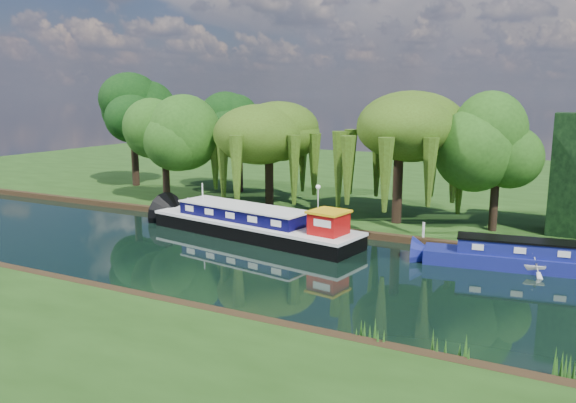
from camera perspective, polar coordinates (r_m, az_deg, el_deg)
The scene contains 15 objects.
ground at distance 33.75m, azimuth -5.15°, elevation -5.78°, with size 120.00×120.00×0.00m, color black.
far_bank at distance 64.36m, azimuth 11.29°, elevation 2.21°, with size 120.00×52.00×0.45m, color #1B3A0F.
dutch_barge at distance 38.50m, azimuth -3.47°, elevation -2.38°, with size 16.42×6.27×3.39m.
narrowboat at distance 34.22m, azimuth 24.19°, elevation -5.35°, with size 12.65×3.83×1.82m.
red_dinghy at distance 43.51m, azimuth -9.71°, elevation -2.11°, with size 2.02×2.83×0.59m, color #930A0A.
white_cruiser at distance 33.72m, azimuth 23.76°, elevation -6.70°, with size 2.08×2.41×1.27m, color silver.
willow_left at distance 46.15m, azimuth -1.94°, elevation 6.74°, with size 6.77×6.77×8.11m.
willow_right at distance 40.69m, azimuth 11.25°, elevation 6.48°, with size 7.02×7.02×8.55m.
tree_far_left at distance 48.83m, azimuth -12.46°, elevation 6.91°, with size 5.49×5.49×8.85m.
tree_far_back at distance 59.04m, azimuth -15.49°, elevation 8.41°, with size 6.06×6.06×10.19m.
tree_far_mid at distance 53.35m, azimuth -5.00°, elevation 7.29°, with size 5.26×5.26×8.60m.
tree_far_right at distance 40.11m, azimuth 20.53°, elevation 4.96°, with size 4.93×4.93×8.06m.
lamppost at distance 41.99m, azimuth 3.07°, elevation 0.93°, with size 0.36×0.36×2.56m.
mooring_posts at distance 40.83m, azimuth 0.56°, elevation -1.44°, with size 19.16×0.16×1.00m.
reeds_near at distance 24.09m, azimuth -0.92°, elevation -11.28°, with size 33.70×1.50×1.10m.
Camera 1 is at (17.46, -27.23, 9.61)m, focal length 35.00 mm.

